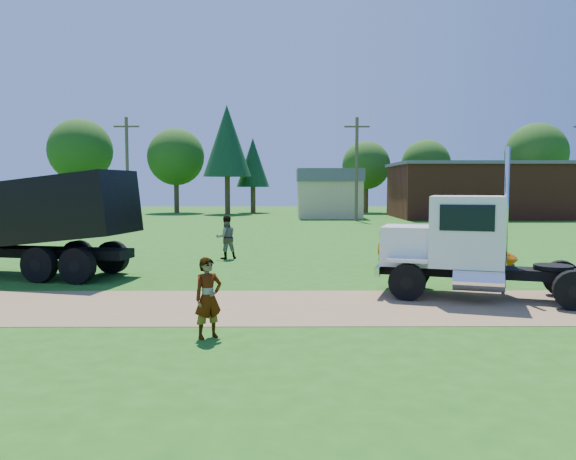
{
  "coord_description": "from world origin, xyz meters",
  "views": [
    {
      "loc": [
        -0.28,
        -14.16,
        3.09
      ],
      "look_at": [
        -0.17,
        4.64,
        1.6
      ],
      "focal_mm": 35.0,
      "sensor_mm": 36.0,
      "label": 1
    }
  ],
  "objects_px": {
    "white_semi_tractor": "(469,246)",
    "orange_pickup": "(446,252)",
    "black_dump_truck": "(24,218)",
    "spectator_a": "(208,298)"
  },
  "relations": [
    {
      "from": "orange_pickup",
      "to": "black_dump_truck",
      "type": "bearing_deg",
      "value": 108.7
    },
    {
      "from": "spectator_a",
      "to": "white_semi_tractor",
      "type": "bearing_deg",
      "value": -2.75
    },
    {
      "from": "white_semi_tractor",
      "to": "spectator_a",
      "type": "distance_m",
      "value": 7.84
    },
    {
      "from": "black_dump_truck",
      "to": "orange_pickup",
      "type": "xyz_separation_m",
      "value": [
        14.78,
        1.19,
        -1.3
      ]
    },
    {
      "from": "black_dump_truck",
      "to": "spectator_a",
      "type": "bearing_deg",
      "value": -35.33
    },
    {
      "from": "orange_pickup",
      "to": "spectator_a",
      "type": "distance_m",
      "value": 11.78
    },
    {
      "from": "spectator_a",
      "to": "black_dump_truck",
      "type": "bearing_deg",
      "value": 98.09
    },
    {
      "from": "white_semi_tractor",
      "to": "orange_pickup",
      "type": "height_order",
      "value": "white_semi_tractor"
    },
    {
      "from": "white_semi_tractor",
      "to": "black_dump_truck",
      "type": "height_order",
      "value": "white_semi_tractor"
    },
    {
      "from": "black_dump_truck",
      "to": "spectator_a",
      "type": "relative_size",
      "value": 5.15
    }
  ]
}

